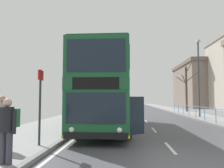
{
  "coord_description": "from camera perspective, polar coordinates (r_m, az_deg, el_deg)",
  "views": [
    {
      "loc": [
        -1.63,
        -5.88,
        1.81
      ],
      "look_at": [
        -2.34,
        5.46,
        2.57
      ],
      "focal_mm": 35.65,
      "sensor_mm": 36.0,
      "label": 1
    }
  ],
  "objects": [
    {
      "name": "pedestrian_companion",
      "position": [
        8.52,
        -26.47,
        -7.89
      ],
      "size": [
        0.54,
        0.35,
        1.78
      ],
      "color": "#383842",
      "rests_on": "ground"
    },
    {
      "name": "ground",
      "position": [
        6.21,
        12.62,
        -20.33
      ],
      "size": [
        15.8,
        140.0,
        0.2
      ],
      "color": "#48484D"
    },
    {
      "name": "bus_stop_sign_near",
      "position": [
        8.54,
        -17.96,
        -3.57
      ],
      "size": [
        0.08,
        0.44,
        2.74
      ],
      "color": "#2D2D33",
      "rests_on": "ground"
    },
    {
      "name": "street_lamp_far_side",
      "position": [
        22.95,
        21.34,
        2.95
      ],
      "size": [
        0.28,
        0.6,
        7.35
      ],
      "color": "#38383D",
      "rests_on": "ground"
    },
    {
      "name": "background_building_00",
      "position": [
        51.7,
        23.93,
        -0.3
      ],
      "size": [
        12.72,
        16.65,
        9.37
      ],
      "color": "slate",
      "rests_on": "ground"
    },
    {
      "name": "bare_tree_far_00",
      "position": [
        31.6,
        18.53,
        -0.66
      ],
      "size": [
        2.41,
        2.6,
        6.64
      ],
      "color": "#4C3D2D",
      "rests_on": "ground"
    },
    {
      "name": "double_decker_bus_main",
      "position": [
        13.87,
        -0.94,
        -1.88
      ],
      "size": [
        3.25,
        11.34,
        4.36
      ],
      "color": "#19512D",
      "rests_on": "ground"
    },
    {
      "name": "pedestrian_with_backpack",
      "position": [
        6.44,
        -25.17,
        -9.63
      ],
      "size": [
        0.55,
        0.57,
        1.68
      ],
      "color": "#383842",
      "rests_on": "ground"
    },
    {
      "name": "pedestrian_railing_far_kerb",
      "position": [
        17.72,
        23.79,
        -6.59
      ],
      "size": [
        0.05,
        23.81,
        1.06
      ],
      "color": "#598CC6",
      "rests_on": "ground"
    }
  ]
}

